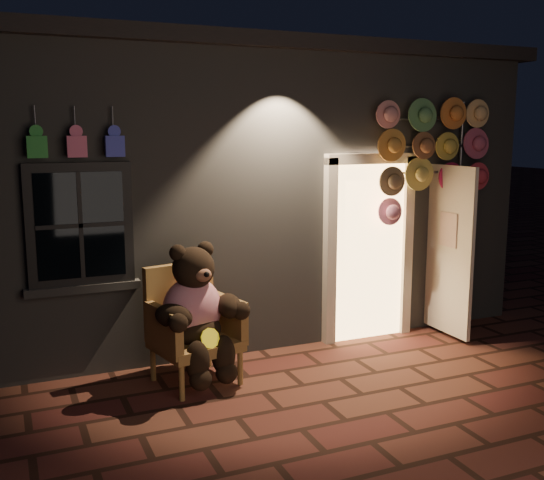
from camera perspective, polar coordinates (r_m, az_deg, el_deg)
ground at (r=6.02m, az=4.58°, el=-14.25°), size 60.00×60.00×0.00m
shop_building at (r=9.24m, az=-6.90°, el=5.30°), size 7.30×5.95×3.51m
wicker_armchair at (r=6.35m, az=-7.30°, el=-7.51°), size 0.91×0.86×1.14m
teddy_bear at (r=6.17m, az=-6.77°, el=-6.44°), size 0.94×0.82×1.32m
hat_rack at (r=7.71m, az=14.26°, el=7.60°), size 1.59×0.22×2.81m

